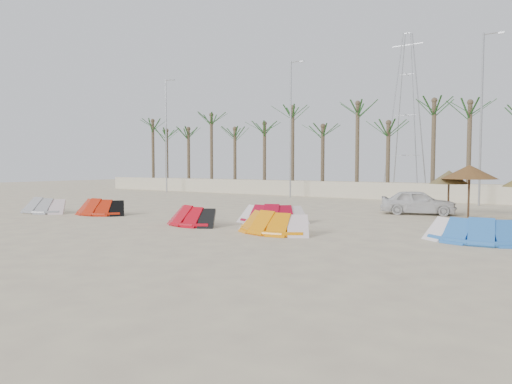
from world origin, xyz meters
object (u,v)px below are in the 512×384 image
Objects in this scene: kite_red_left at (104,206)px; parasol_left at (449,177)px; parasol_mid at (469,172)px; kite_grey at (48,205)px; car at (418,202)px; kite_orange at (275,221)px; kite_blue at (483,229)px; kite_red_mid at (195,215)px; kite_red_right at (276,213)px.

parasol_left is at bearing 31.99° from kite_red_left.
kite_grey is at bearing -153.04° from parasol_mid.
parasol_left is 2.00m from car.
kite_blue is at bearing 15.58° from kite_orange.
kite_red_mid is 13.66m from parasol_mid.
car is at bearing 30.56° from kite_grey.
kite_red_left is at bearing 16.85° from kite_grey.
kite_orange is 1.35× the size of parasol_mid.
parasol_mid is (19.91, 10.13, 1.85)m from kite_grey.
kite_orange is (14.50, 0.55, 0.00)m from kite_grey.
kite_red_mid and kite_red_right have the same top height.
kite_red_mid is 3.66m from kite_red_right.
parasol_mid is at bearing -27.23° from parasol_left.
kite_orange is (11.03, -0.50, 0.00)m from kite_red_left.
car is (-1.44, -0.38, -1.34)m from parasol_left.
car is (2.92, 9.74, 0.23)m from kite_orange.
kite_grey is 22.42m from parasol_mid.
kite_grey is 1.25× the size of parasol_mid.
car is at bearing 58.16° from kite_red_right.
parasol_mid is at bearing 28.90° from kite_red_left.
parasol_mid reaches higher than kite_grey.
kite_red_mid is 0.86× the size of car.
parasol_left is (5.90, 7.56, 1.57)m from kite_red_right.
parasol_left is (8.51, 10.12, 1.57)m from kite_red_mid.
kite_grey is at bearing 104.75° from car.
kite_red_mid is at bearing 128.20° from car.
kite_red_mid is 0.95× the size of kite_red_right.
kite_orange is (4.14, -0.01, 0.00)m from kite_red_mid.
kite_grey is at bearing -177.84° from kite_orange.
kite_red_mid is 1.40× the size of parasol_left.
parasol_left is 0.61× the size of car.
kite_red_left is 1.02× the size of kite_red_mid.
parasol_left is at bearing 66.66° from kite_orange.
kite_grey is 10.37m from kite_red_mid.
kite_orange is at bearing -2.62° from kite_red_left.
kite_blue is at bearing 6.65° from kite_grey.
kite_blue is at bearing 4.63° from kite_red_left.
kite_red_mid is 11.37m from kite_blue.
kite_blue is at bearing -167.81° from car.
kite_blue is at bearing 9.93° from kite_red_mid.
kite_red_right is 0.96× the size of kite_orange.
kite_orange is 11.16m from parasol_mid.
car is at bearing 33.50° from kite_red_left.
kite_red_left and kite_red_right have the same top height.
parasol_left is at bearing 49.92° from kite_red_mid.
kite_red_left is 18.22m from parasol_left.
kite_red_mid is 0.91× the size of kite_blue.
kite_grey is 1.43× the size of parasol_left.
kite_red_mid is at bearing -130.08° from parasol_left.
kite_red_mid and kite_blue have the same top height.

